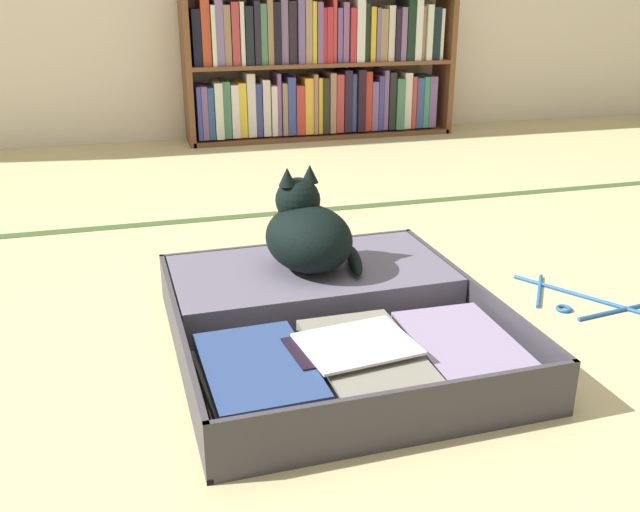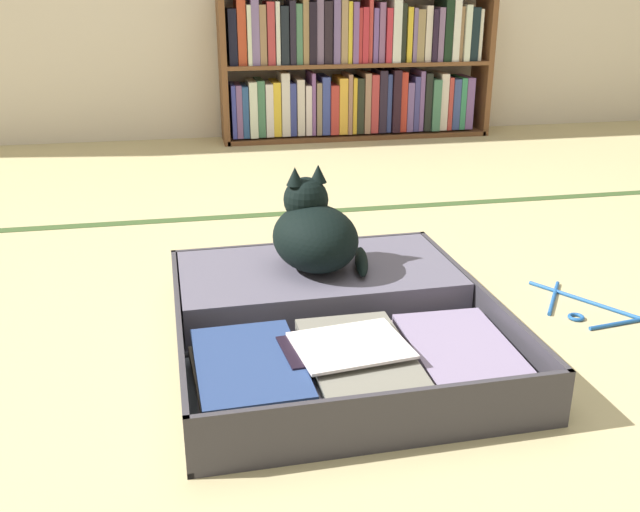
% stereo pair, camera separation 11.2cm
% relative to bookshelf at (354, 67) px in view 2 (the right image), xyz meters
% --- Properties ---
extents(ground_plane, '(10.00, 10.00, 0.00)m').
position_rel_bookshelf_xyz_m(ground_plane, '(-0.54, -2.26, -0.37)').
color(ground_plane, tan).
extents(tatami_border, '(4.80, 0.05, 0.00)m').
position_rel_bookshelf_xyz_m(tatami_border, '(-0.54, -1.30, -0.37)').
color(tatami_border, '#385228').
rests_on(tatami_border, ground_plane).
extents(bookshelf, '(1.44, 0.23, 0.78)m').
position_rel_bookshelf_xyz_m(bookshelf, '(0.00, 0.00, 0.00)').
color(bookshelf, brown).
rests_on(bookshelf, ground_plane).
extents(open_suitcase, '(0.73, 0.82, 0.12)m').
position_rel_bookshelf_xyz_m(open_suitcase, '(-0.61, -2.28, -0.32)').
color(open_suitcase, '#38363D').
rests_on(open_suitcase, ground_plane).
extents(black_cat, '(0.28, 0.29, 0.25)m').
position_rel_bookshelf_xyz_m(black_cat, '(-0.62, -2.12, -0.16)').
color(black_cat, black).
rests_on(black_cat, open_suitcase).
extents(clothes_hanger, '(0.28, 0.34, 0.01)m').
position_rel_bookshelf_xyz_m(clothes_hanger, '(0.08, -2.26, -0.36)').
color(clothes_hanger, '#1E55A0').
rests_on(clothes_hanger, ground_plane).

